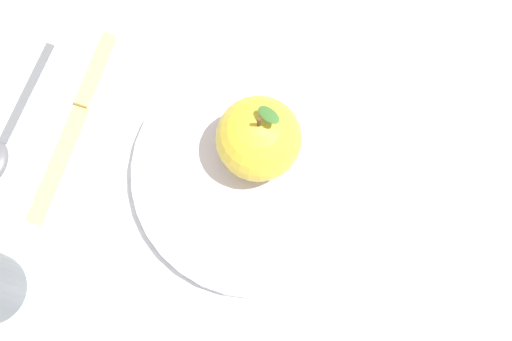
{
  "coord_description": "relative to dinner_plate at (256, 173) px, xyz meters",
  "views": [
    {
      "loc": [
        -0.07,
        -0.19,
        0.71
      ],
      "look_at": [
        0.03,
        -0.03,
        0.02
      ],
      "focal_mm": 51.56,
      "sensor_mm": 36.0,
      "label": 1
    }
  ],
  "objects": [
    {
      "name": "knife",
      "position": [
        -0.12,
        0.15,
        -0.01
      ],
      "size": [
        0.17,
        0.15,
        0.01
      ],
      "color": "#D8B766",
      "rests_on": "ground_plane"
    },
    {
      "name": "linen_napkin",
      "position": [
        0.11,
        -0.09,
        -0.01
      ],
      "size": [
        0.2,
        0.19,
        0.0
      ],
      "primitive_type": "cube",
      "rotation": [
        0.0,
        0.0,
        2.22
      ],
      "color": "beige",
      "rests_on": "ground_plane"
    },
    {
      "name": "ground_plane",
      "position": [
        -0.03,
        0.03,
        -0.01
      ],
      "size": [
        2.4,
        2.4,
        0.0
      ],
      "primitive_type": "plane",
      "color": "silver"
    },
    {
      "name": "dinner_plate",
      "position": [
        0.0,
        0.0,
        0.0
      ],
      "size": [
        0.25,
        0.25,
        0.02
      ],
      "color": "silver",
      "rests_on": "ground_plane"
    },
    {
      "name": "apple",
      "position": [
        0.01,
        0.02,
        0.05
      ],
      "size": [
        0.08,
        0.08,
        0.1
      ],
      "color": "gold",
      "rests_on": "dinner_plate"
    }
  ]
}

